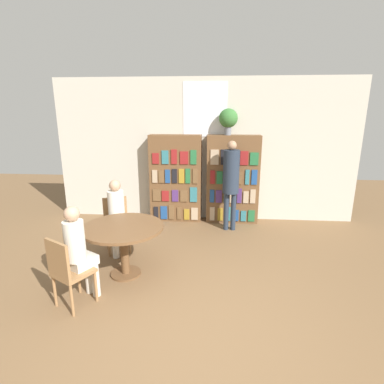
{
  "coord_description": "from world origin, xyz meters",
  "views": [
    {
      "loc": [
        0.25,
        -2.61,
        2.33
      ],
      "look_at": [
        -0.13,
        2.07,
        1.05
      ],
      "focal_mm": 28.0,
      "sensor_mm": 36.0,
      "label": 1
    }
  ],
  "objects_px": {
    "flower_vase": "(228,119)",
    "chair_left_side": "(117,221)",
    "bookshelf_right": "(233,180)",
    "librarian_standing": "(231,176)",
    "bookshelf_left": "(176,179)",
    "chair_near_camera": "(67,270)",
    "reading_table": "(123,235)",
    "seated_reader_left": "(117,213)",
    "seated_reader_right": "(79,248)"
  },
  "relations": [
    {
      "from": "bookshelf_right",
      "to": "chair_left_side",
      "type": "xyz_separation_m",
      "value": [
        -2.03,
        -1.54,
        -0.41
      ]
    },
    {
      "from": "bookshelf_right",
      "to": "seated_reader_left",
      "type": "xyz_separation_m",
      "value": [
        -1.95,
        -1.7,
        -0.2
      ]
    },
    {
      "from": "bookshelf_left",
      "to": "librarian_standing",
      "type": "distance_m",
      "value": 1.27
    },
    {
      "from": "reading_table",
      "to": "librarian_standing",
      "type": "xyz_separation_m",
      "value": [
        1.58,
        1.86,
        0.48
      ]
    },
    {
      "from": "bookshelf_left",
      "to": "seated_reader_right",
      "type": "bearing_deg",
      "value": -104.71
    },
    {
      "from": "flower_vase",
      "to": "seated_reader_right",
      "type": "relative_size",
      "value": 0.42
    },
    {
      "from": "flower_vase",
      "to": "seated_reader_left",
      "type": "height_order",
      "value": "flower_vase"
    },
    {
      "from": "reading_table",
      "to": "chair_left_side",
      "type": "distance_m",
      "value": 0.92
    },
    {
      "from": "reading_table",
      "to": "seated_reader_right",
      "type": "height_order",
      "value": "seated_reader_right"
    },
    {
      "from": "flower_vase",
      "to": "seated_reader_left",
      "type": "bearing_deg",
      "value": -136.93
    },
    {
      "from": "seated_reader_right",
      "to": "chair_near_camera",
      "type": "bearing_deg",
      "value": -90.0
    },
    {
      "from": "flower_vase",
      "to": "chair_left_side",
      "type": "relative_size",
      "value": 0.58
    },
    {
      "from": "chair_near_camera",
      "to": "seated_reader_right",
      "type": "xyz_separation_m",
      "value": [
        0.09,
        0.16,
        0.2
      ]
    },
    {
      "from": "librarian_standing",
      "to": "flower_vase",
      "type": "bearing_deg",
      "value": 97.68
    },
    {
      "from": "bookshelf_left",
      "to": "flower_vase",
      "type": "xyz_separation_m",
      "value": [
        1.08,
        0.0,
        1.25
      ]
    },
    {
      "from": "chair_near_camera",
      "to": "librarian_standing",
      "type": "bearing_deg",
      "value": 81.75
    },
    {
      "from": "bookshelf_right",
      "to": "seated_reader_right",
      "type": "distance_m",
      "value": 3.61
    },
    {
      "from": "chair_near_camera",
      "to": "seated_reader_left",
      "type": "distance_m",
      "value": 1.48
    },
    {
      "from": "bookshelf_left",
      "to": "seated_reader_left",
      "type": "bearing_deg",
      "value": -113.58
    },
    {
      "from": "flower_vase",
      "to": "librarian_standing",
      "type": "distance_m",
      "value": 1.19
    },
    {
      "from": "librarian_standing",
      "to": "seated_reader_right",
      "type": "bearing_deg",
      "value": -127.81
    },
    {
      "from": "bookshelf_right",
      "to": "chair_near_camera",
      "type": "distance_m",
      "value": 3.81
    },
    {
      "from": "reading_table",
      "to": "seated_reader_right",
      "type": "distance_m",
      "value": 0.73
    },
    {
      "from": "bookshelf_right",
      "to": "reading_table",
      "type": "relative_size",
      "value": 1.61
    },
    {
      "from": "bookshelf_right",
      "to": "chair_near_camera",
      "type": "relative_size",
      "value": 2.04
    },
    {
      "from": "seated_reader_left",
      "to": "librarian_standing",
      "type": "height_order",
      "value": "librarian_standing"
    },
    {
      "from": "bookshelf_left",
      "to": "chair_left_side",
      "type": "bearing_deg",
      "value": -118.02
    },
    {
      "from": "seated_reader_right",
      "to": "bookshelf_left",
      "type": "bearing_deg",
      "value": 104.36
    },
    {
      "from": "bookshelf_right",
      "to": "librarian_standing",
      "type": "bearing_deg",
      "value": -96.85
    },
    {
      "from": "flower_vase",
      "to": "chair_near_camera",
      "type": "relative_size",
      "value": 0.58
    },
    {
      "from": "chair_left_side",
      "to": "bookshelf_left",
      "type": "bearing_deg",
      "value": -142.94
    },
    {
      "from": "chair_left_side",
      "to": "seated_reader_left",
      "type": "bearing_deg",
      "value": 90.0
    },
    {
      "from": "bookshelf_left",
      "to": "chair_near_camera",
      "type": "bearing_deg",
      "value": -105.51
    },
    {
      "from": "bookshelf_right",
      "to": "seated_reader_left",
      "type": "relative_size",
      "value": 1.47
    },
    {
      "from": "bookshelf_left",
      "to": "chair_near_camera",
      "type": "height_order",
      "value": "bookshelf_left"
    },
    {
      "from": "reading_table",
      "to": "seated_reader_left",
      "type": "distance_m",
      "value": 0.74
    },
    {
      "from": "chair_near_camera",
      "to": "chair_left_side",
      "type": "bearing_deg",
      "value": 117.0
    },
    {
      "from": "reading_table",
      "to": "bookshelf_left",
      "type": "bearing_deg",
      "value": 79.59
    },
    {
      "from": "seated_reader_left",
      "to": "seated_reader_right",
      "type": "distance_m",
      "value": 1.3
    },
    {
      "from": "bookshelf_left",
      "to": "seated_reader_right",
      "type": "height_order",
      "value": "bookshelf_left"
    },
    {
      "from": "bookshelf_right",
      "to": "librarian_standing",
      "type": "xyz_separation_m",
      "value": [
        -0.06,
        -0.5,
        0.18
      ]
    },
    {
      "from": "bookshelf_left",
      "to": "flower_vase",
      "type": "distance_m",
      "value": 1.65
    },
    {
      "from": "reading_table",
      "to": "chair_left_side",
      "type": "height_order",
      "value": "chair_left_side"
    },
    {
      "from": "chair_left_side",
      "to": "seated_reader_right",
      "type": "distance_m",
      "value": 1.48
    },
    {
      "from": "chair_near_camera",
      "to": "librarian_standing",
      "type": "relative_size",
      "value": 0.51
    },
    {
      "from": "bookshelf_right",
      "to": "reading_table",
      "type": "xyz_separation_m",
      "value": [
        -1.64,
        -2.36,
        -0.3
      ]
    },
    {
      "from": "chair_left_side",
      "to": "seated_reader_left",
      "type": "distance_m",
      "value": 0.28
    },
    {
      "from": "chair_near_camera",
      "to": "seated_reader_right",
      "type": "height_order",
      "value": "seated_reader_right"
    },
    {
      "from": "bookshelf_right",
      "to": "reading_table",
      "type": "bearing_deg",
      "value": -124.83
    },
    {
      "from": "bookshelf_right",
      "to": "reading_table",
      "type": "height_order",
      "value": "bookshelf_right"
    }
  ]
}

